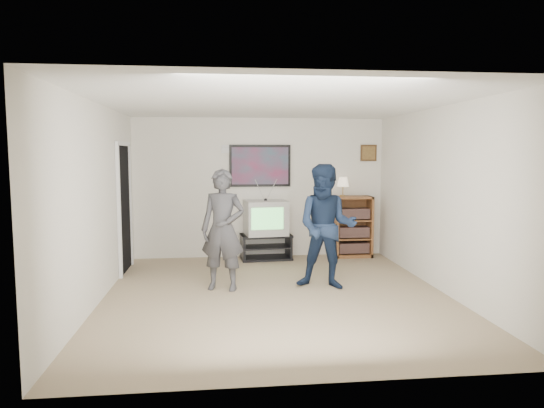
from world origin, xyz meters
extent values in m
cube|color=#806551|center=(0.00, 0.00, 0.00)|extent=(4.50, 5.00, 0.01)
cube|color=white|center=(0.00, 0.00, 2.50)|extent=(4.50, 5.00, 0.01)
cube|color=silver|center=(0.00, 2.50, 1.25)|extent=(4.50, 0.01, 2.50)
cube|color=silver|center=(-2.25, 0.00, 1.25)|extent=(0.01, 5.00, 2.50)
cube|color=silver|center=(2.25, 0.00, 1.25)|extent=(0.01, 5.00, 2.50)
cube|color=black|center=(0.08, 2.23, 0.42)|extent=(0.92, 0.56, 0.04)
cube|color=black|center=(0.08, 2.23, 0.02)|extent=(0.92, 0.56, 0.04)
cube|color=black|center=(-0.33, 2.23, 0.22)|extent=(0.07, 0.48, 0.44)
cube|color=black|center=(0.49, 2.23, 0.22)|extent=(0.07, 0.48, 0.44)
imported|color=#39383C|center=(-0.69, 0.37, 0.83)|extent=(0.69, 0.55, 1.66)
imported|color=#15223A|center=(0.73, 0.28, 0.86)|extent=(1.00, 0.89, 1.73)
cube|color=white|center=(-0.68, 0.62, 1.15)|extent=(0.07, 0.13, 0.04)
cube|color=white|center=(0.72, 0.48, 1.07)|extent=(0.07, 0.12, 0.03)
cube|color=black|center=(0.00, 2.48, 1.65)|extent=(1.10, 0.03, 0.75)
cube|color=white|center=(-0.55, 2.48, 1.95)|extent=(0.28, 0.02, 0.14)
cube|color=#3B2712|center=(2.00, 2.48, 1.88)|extent=(0.30, 0.03, 0.30)
cube|color=black|center=(-2.23, 1.60, 1.00)|extent=(0.03, 0.85, 2.00)
camera|label=1|loc=(-0.75, -6.20, 1.86)|focal=32.00mm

